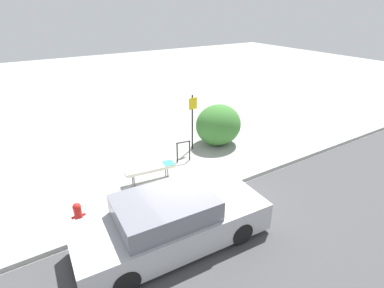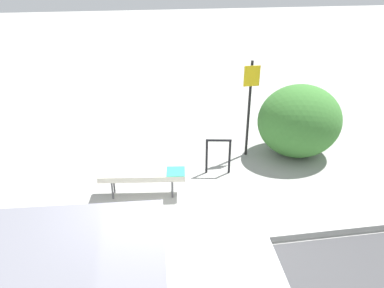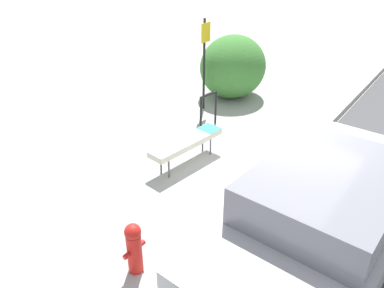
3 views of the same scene
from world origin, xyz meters
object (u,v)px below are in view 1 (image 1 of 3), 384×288
Objects in this scene: bike_rack at (183,149)px; fire_hydrant at (78,215)px; parked_car_near at (171,222)px; bench at (150,169)px; sign_post at (192,118)px.

fire_hydrant is (-4.27, -1.73, -0.09)m from bike_rack.
parked_car_near is at bearing -45.33° from fire_hydrant.
bike_rack reaches higher than bench.
fire_hydrant is at bearing -157.91° from bike_rack.
fire_hydrant is 0.16× the size of parked_car_near.
bike_rack reaches higher than fire_hydrant.
bike_rack is at bearing 27.32° from bench.
parked_car_near is at bearing -127.59° from sign_post.
parked_car_near reaches higher than bike_rack.
parked_car_near reaches higher than fire_hydrant.
bike_rack is 0.36× the size of sign_post.
fire_hydrant is at bearing -150.22° from bench.
sign_post is (2.52, 1.35, 0.92)m from bench.
parked_car_near is (-3.31, -4.29, -0.74)m from sign_post.
bike_rack is 1.43m from sign_post.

